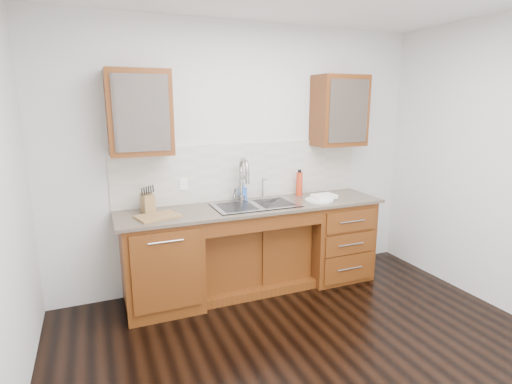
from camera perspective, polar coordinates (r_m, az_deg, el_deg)
name	(u,v)px	position (r m, az deg, el deg)	size (l,w,h in m)	color
ground	(329,377)	(3.26, 10.33, -24.59)	(4.00, 3.50, 0.10)	black
wall_back	(242,157)	(4.25, -2.06, 5.05)	(4.00, 0.10, 2.70)	silver
base_cabinet_left	(161,263)	(3.92, -13.38, -9.79)	(0.70, 0.62, 0.88)	#593014
base_cabinet_center	(251,254)	(4.26, -0.67, -8.86)	(1.20, 0.44, 0.70)	#593014
base_cabinet_right	(333,237)	(4.57, 10.95, -6.37)	(0.70, 0.62, 0.88)	#593014
countertop	(255,207)	(4.00, -0.14, -2.09)	(2.70, 0.65, 0.03)	#84705B
backsplash	(244,171)	(4.22, -1.75, 2.99)	(2.70, 0.02, 0.59)	beige
sink	(256,214)	(4.00, -0.05, -3.11)	(0.84, 0.46, 0.19)	#9E9EA5
faucet	(241,182)	(4.12, -2.17, 1.41)	(0.04, 0.04, 0.40)	#999993
filter_tap	(263,188)	(4.24, 0.97, 0.63)	(0.02, 0.02, 0.24)	#999993
upper_cabinet_left	(139,113)	(3.76, -16.36, 10.81)	(0.55, 0.34, 0.75)	#593014
upper_cabinet_right	(339,111)	(4.50, 11.80, 11.28)	(0.55, 0.34, 0.75)	#593014
outlet_left	(183,184)	(4.04, -10.33, 1.14)	(0.08, 0.01, 0.12)	white
outlet_right	(299,175)	(4.49, 6.11, 2.42)	(0.08, 0.01, 0.12)	white
soap_bottle	(243,192)	(4.18, -1.88, 0.06)	(0.08, 0.09, 0.19)	blue
water_bottle	(299,184)	(4.40, 6.21, 1.14)	(0.07, 0.07, 0.26)	red
plate	(319,200)	(4.22, 9.01, -1.15)	(0.30, 0.30, 0.02)	silver
dish_towel	(324,196)	(4.28, 9.69, -0.61)	(0.24, 0.17, 0.04)	#ECE9C4
knife_block	(148,203)	(3.85, -15.20, -1.56)	(0.10, 0.16, 0.18)	brown
cutting_board	(158,216)	(3.69, -13.84, -3.38)	(0.37, 0.26, 0.02)	brown
cup_left_a	(129,119)	(3.75, -17.72, 9.84)	(0.11, 0.11, 0.09)	white
cup_left_b	(154,119)	(3.78, -14.34, 10.10)	(0.10, 0.10, 0.09)	white
cup_right_a	(332,116)	(4.46, 10.87, 10.59)	(0.11, 0.11, 0.09)	white
cup_right_b	(345,116)	(4.54, 12.54, 10.52)	(0.09, 0.09, 0.08)	white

